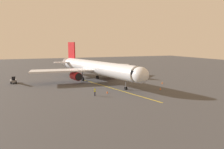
# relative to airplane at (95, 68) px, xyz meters

# --- Properties ---
(ground_plane) EXTENTS (220.00, 220.00, 0.00)m
(ground_plane) POSITION_rel_airplane_xyz_m (0.62, 1.15, -4.00)
(ground_plane) COLOR #424244
(apron_lead_in_line) EXTENTS (11.27, 38.51, 0.01)m
(apron_lead_in_line) POSITION_rel_airplane_xyz_m (-0.08, 6.27, -4.00)
(apron_lead_in_line) COLOR yellow
(apron_lead_in_line) RESTS_ON ground
(airplane) EXTENTS (33.45, 39.61, 11.50)m
(airplane) POSITION_rel_airplane_xyz_m (0.00, 0.00, 0.00)
(airplane) COLOR silver
(airplane) RESTS_ON ground
(ground_crew_marshaller) EXTENTS (0.40, 0.47, 1.71)m
(ground_crew_marshaller) POSITION_rel_airplane_xyz_m (4.68, 16.15, -3.12)
(ground_crew_marshaller) COLOR #23232D
(ground_crew_marshaller) RESTS_ON ground
(ground_crew_wing_walker) EXTENTS (0.36, 0.46, 1.71)m
(ground_crew_wing_walker) POSITION_rel_airplane_xyz_m (5.30, -5.49, -3.12)
(ground_crew_wing_walker) COLOR #23232D
(ground_crew_wing_walker) RESTS_ON ground
(belt_loader_near_nose) EXTENTS (1.86, 4.70, 2.32)m
(belt_loader_near_nose) POSITION_rel_airplane_xyz_m (22.08, -5.17, -3.29)
(belt_loader_near_nose) COLOR #9E9EA3
(belt_loader_near_nose) RESTS_ON ground
(safety_cone_nose_left) EXTENTS (0.32, 0.32, 0.55)m
(safety_cone_nose_left) POSITION_rel_airplane_xyz_m (1.53, 15.02, -3.73)
(safety_cone_nose_left) COLOR #F2590F
(safety_cone_nose_left) RESTS_ON ground
(safety_cone_nose_right) EXTENTS (0.32, 0.32, 0.55)m
(safety_cone_nose_right) POSITION_rel_airplane_xyz_m (-11.42, 16.29, -3.73)
(safety_cone_nose_right) COLOR #F2590F
(safety_cone_nose_right) RESTS_ON ground
(safety_cone_wing_port) EXTENTS (0.32, 0.32, 0.55)m
(safety_cone_wing_port) POSITION_rel_airplane_xyz_m (-16.23, 10.11, -3.73)
(safety_cone_wing_port) COLOR #F2590F
(safety_cone_wing_port) RESTS_ON ground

